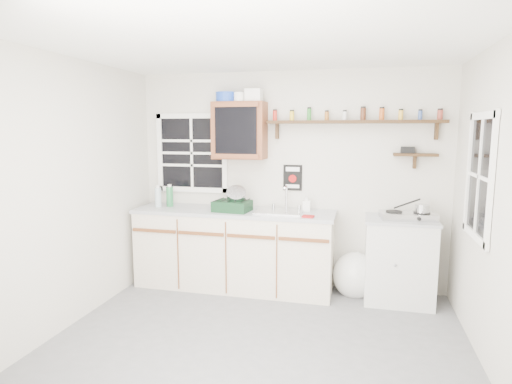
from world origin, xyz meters
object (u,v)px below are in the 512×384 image
at_px(hotplate, 408,216).
at_px(spice_shelf, 354,121).
at_px(main_cabinet, 234,249).
at_px(right_cabinet, 399,260).
at_px(upper_cabinet, 240,131).
at_px(dish_rack, 234,203).

bearing_deg(hotplate, spice_shelf, 153.79).
relative_size(main_cabinet, hotplate, 3.96).
relative_size(main_cabinet, spice_shelf, 1.21).
xyz_separation_m(right_cabinet, upper_cabinet, (-1.80, 0.12, 1.37)).
bearing_deg(upper_cabinet, hotplate, -4.25).
bearing_deg(spice_shelf, upper_cabinet, -176.90).
height_order(upper_cabinet, dish_rack, upper_cabinet).
height_order(main_cabinet, hotplate, hotplate).
height_order(dish_rack, hotplate, dish_rack).
xyz_separation_m(spice_shelf, hotplate, (0.58, -0.21, -0.98)).
bearing_deg(spice_shelf, right_cabinet, -19.78).
bearing_deg(spice_shelf, main_cabinet, -170.78).
xyz_separation_m(right_cabinet, spice_shelf, (-0.52, 0.19, 1.47)).
bearing_deg(dish_rack, hotplate, 8.11).
bearing_deg(right_cabinet, upper_cabinet, 176.24).
height_order(upper_cabinet, spice_shelf, upper_cabinet).
distance_m(main_cabinet, right_cabinet, 1.84).
bearing_deg(spice_shelf, hotplate, -19.58).
bearing_deg(right_cabinet, hotplate, -17.88).
bearing_deg(hotplate, upper_cabinet, 169.12).
xyz_separation_m(main_cabinet, dish_rack, (0.02, -0.06, 0.55)).
bearing_deg(main_cabinet, hotplate, 0.16).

